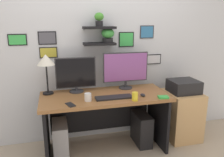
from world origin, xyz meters
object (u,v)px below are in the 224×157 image
(computer_tower_right, at_px, (141,128))
(computer_tower_left, at_px, (60,139))
(keyboard, at_px, (114,97))
(drawer_cabinet, at_px, (181,115))
(coffee_mug, at_px, (88,97))
(cell_phone, at_px, (70,105))
(pen_cup, at_px, (135,96))
(desk, at_px, (104,109))
(computer_mouse, at_px, (143,95))
(desk_lamp, at_px, (46,62))
(monitor_left, at_px, (76,74))
(scissors_tray, at_px, (163,97))
(printer, at_px, (184,86))
(monitor_right, at_px, (126,69))

(computer_tower_right, bearing_deg, computer_tower_left, -179.20)
(keyboard, distance_m, drawer_cabinet, 1.14)
(coffee_mug, bearing_deg, cell_phone, -157.56)
(cell_phone, bearing_deg, pen_cup, -22.56)
(desk, relative_size, pen_cup, 15.70)
(computer_mouse, bearing_deg, keyboard, 177.22)
(desk, relative_size, drawer_cabinet, 2.32)
(desk_lamp, bearing_deg, monitor_left, 0.34)
(computer_mouse, height_order, pen_cup, pen_cup)
(computer_tower_left, bearing_deg, desk, 2.97)
(monitor_left, height_order, computer_tower_right, monitor_left)
(pen_cup, xyz_separation_m, scissors_tray, (0.35, -0.00, -0.04))
(keyboard, relative_size, pen_cup, 4.40)
(cell_phone, bearing_deg, desk, 14.07)
(desk_lamp, distance_m, scissors_tray, 1.47)
(pen_cup, height_order, drawer_cabinet, pen_cup)
(desk, height_order, pen_cup, pen_cup)
(drawer_cabinet, relative_size, computer_tower_left, 1.59)
(monitor_left, distance_m, keyboard, 0.58)
(coffee_mug, bearing_deg, printer, 9.05)
(printer, bearing_deg, computer_mouse, -162.45)
(cell_phone, xyz_separation_m, scissors_tray, (1.08, -0.04, 0.01))
(scissors_tray, xyz_separation_m, computer_tower_right, (-0.13, 0.32, -0.55))
(pen_cup, bearing_deg, cell_phone, 177.30)
(keyboard, height_order, computer_mouse, computer_mouse)
(drawer_cabinet, bearing_deg, monitor_right, 168.55)
(computer_mouse, distance_m, drawer_cabinet, 0.84)
(cell_phone, distance_m, printer, 1.59)
(keyboard, xyz_separation_m, desk_lamp, (-0.76, 0.36, 0.40))
(drawer_cabinet, bearing_deg, desk_lamp, 175.00)
(scissors_tray, relative_size, printer, 0.32)
(computer_mouse, xyz_separation_m, desk_lamp, (-1.11, 0.37, 0.39))
(desk, height_order, monitor_left, monitor_left)
(computer_mouse, relative_size, cell_phone, 0.64)
(desk, distance_m, coffee_mug, 0.41)
(coffee_mug, distance_m, computer_tower_left, 0.69)
(desk, xyz_separation_m, coffee_mug, (-0.24, -0.21, 0.26))
(keyboard, bearing_deg, desk_lamp, 154.73)
(computer_mouse, relative_size, drawer_cabinet, 0.13)
(computer_tower_left, bearing_deg, computer_mouse, -10.37)
(printer, bearing_deg, cell_phone, -169.09)
(printer, height_order, computer_tower_right, printer)
(monitor_right, relative_size, pen_cup, 6.07)
(keyboard, bearing_deg, pen_cup, -32.37)
(computer_mouse, xyz_separation_m, pen_cup, (-0.14, -0.12, 0.04))
(keyboard, bearing_deg, printer, 10.81)
(pen_cup, distance_m, computer_tower_left, 1.08)
(monitor_right, bearing_deg, cell_phone, -149.13)
(drawer_cabinet, height_order, computer_tower_right, drawer_cabinet)
(monitor_left, distance_m, drawer_cabinet, 1.59)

